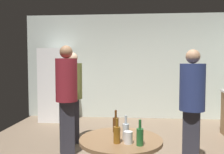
{
  "coord_description": "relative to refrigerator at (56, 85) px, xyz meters",
  "views": [
    {
      "loc": [
        0.17,
        -3.69,
        1.47
      ],
      "look_at": [
        -0.16,
        0.14,
        1.23
      ],
      "focal_mm": 38.68,
      "sensor_mm": 36.0,
      "label": 1
    }
  ],
  "objects": [
    {
      "name": "refrigerator",
      "position": [
        0.0,
        0.0,
        0.0
      ],
      "size": [
        0.7,
        0.68,
        1.8
      ],
      "color": "white",
      "rests_on": "ground_plane"
    },
    {
      "name": "beer_bottle_green",
      "position": [
        2.0,
        -3.8,
        -0.08
      ],
      "size": [
        0.06,
        0.06,
        0.23
      ],
      "color": "#26662D",
      "rests_on": "foreground_table"
    },
    {
      "name": "person_in_olive_shirt",
      "position": [
        0.85,
        -1.65,
        0.06
      ],
      "size": [
        0.41,
        0.41,
        1.64
      ],
      "rotation": [
        0.0,
        0.0,
        -1.32
      ],
      "color": "#2D2D38",
      "rests_on": "ground_plane"
    },
    {
      "name": "plastic_cup_white",
      "position": [
        1.89,
        -3.76,
        -0.11
      ],
      "size": [
        0.08,
        0.08,
        0.11
      ],
      "primitive_type": "cylinder",
      "color": "white",
      "rests_on": "foreground_table"
    },
    {
      "name": "beer_bottle_brown",
      "position": [
        1.76,
        -3.4,
        -0.08
      ],
      "size": [
        0.06,
        0.06,
        0.23
      ],
      "color": "#593314",
      "rests_on": "foreground_table"
    },
    {
      "name": "beer_bottle_clear",
      "position": [
        1.87,
        -3.64,
        -0.08
      ],
      "size": [
        0.06,
        0.06,
        0.23
      ],
      "color": "silver",
      "rests_on": "foreground_table"
    },
    {
      "name": "foreground_table",
      "position": [
        1.82,
        -3.62,
        -0.27
      ],
      "size": [
        0.8,
        0.8,
        0.73
      ],
      "color": "olive",
      "rests_on": "ground_plane"
    },
    {
      "name": "wall_back",
      "position": [
        1.77,
        0.43,
        0.45
      ],
      "size": [
        5.32,
        0.06,
        2.7
      ],
      "primitive_type": "cube",
      "color": "beige",
      "rests_on": "ground_plane"
    },
    {
      "name": "person_in_maroon_shirt",
      "position": [
        0.89,
        -2.2,
        0.11
      ],
      "size": [
        0.44,
        0.44,
        1.73
      ],
      "rotation": [
        0.0,
        0.0,
        -1.18
      ],
      "color": "#2D2D38",
      "rests_on": "ground_plane"
    },
    {
      "name": "person_in_navy_shirt",
      "position": [
        2.74,
        -2.55,
        0.06
      ],
      "size": [
        0.43,
        0.43,
        1.64
      ],
      "rotation": [
        0.0,
        0.0,
        -1.88
      ],
      "color": "#2D2D38",
      "rests_on": "ground_plane"
    },
    {
      "name": "beer_bottle_amber",
      "position": [
        1.79,
        -3.75,
        -0.08
      ],
      "size": [
        0.06,
        0.06,
        0.23
      ],
      "color": "#8C5919",
      "rests_on": "foreground_table"
    }
  ]
}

